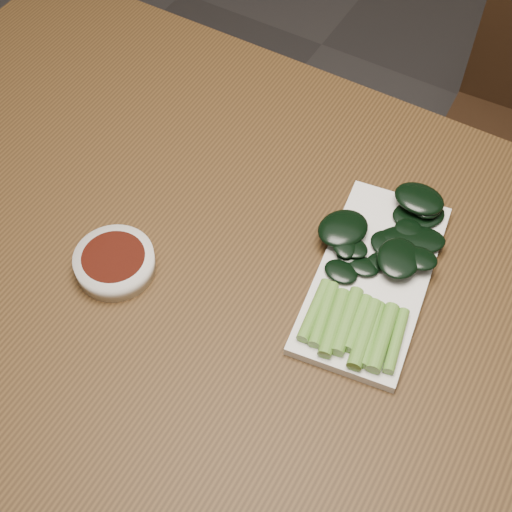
# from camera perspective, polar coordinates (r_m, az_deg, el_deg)

# --- Properties ---
(ground) EXTENTS (6.00, 6.00, 0.00)m
(ground) POSITION_cam_1_polar(r_m,az_deg,el_deg) (1.60, 0.82, -16.92)
(ground) COLOR #302E2E
(ground) RESTS_ON ground
(table) EXTENTS (1.40, 0.80, 0.75)m
(table) POSITION_cam_1_polar(r_m,az_deg,el_deg) (0.98, 1.28, -4.41)
(table) COLOR #412A12
(table) RESTS_ON ground
(sauce_bowl) EXTENTS (0.10, 0.10, 0.03)m
(sauce_bowl) POSITION_cam_1_polar(r_m,az_deg,el_deg) (0.94, -11.23, -0.51)
(sauce_bowl) COLOR silver
(sauce_bowl) RESTS_ON table
(serving_plate) EXTENTS (0.18, 0.30, 0.01)m
(serving_plate) POSITION_cam_1_polar(r_m,az_deg,el_deg) (0.93, 9.33, -1.69)
(serving_plate) COLOR silver
(serving_plate) RESTS_ON table
(gai_lan) EXTENTS (0.19, 0.30, 0.03)m
(gai_lan) POSITION_cam_1_polar(r_m,az_deg,el_deg) (0.92, 9.69, -0.71)
(gai_lan) COLOR #5F9433
(gai_lan) RESTS_ON serving_plate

